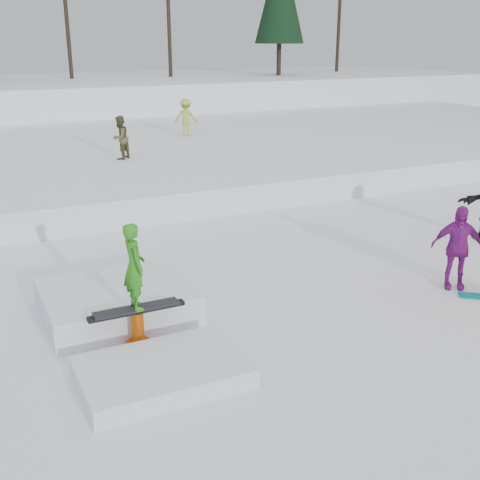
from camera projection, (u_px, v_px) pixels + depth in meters
name	position (u px, v px, depth m)	size (l,w,h in m)	color
ground	(265.00, 341.00, 10.08)	(120.00, 120.00, 0.00)	white
snow_berm	(24.00, 102.00, 35.24)	(60.00, 14.00, 2.40)	white
snow_midrise	(73.00, 156.00, 23.58)	(50.00, 18.00, 0.80)	white
walker_olive	(120.00, 138.00, 20.63)	(0.72, 0.56, 1.48)	#4B4827
walker_ygreen	(186.00, 117.00, 25.58)	(1.00, 0.57, 1.55)	#ACBC39
spectator_purple	(457.00, 247.00, 11.96)	(1.01, 0.42, 1.72)	#831984
jib_rail_feature	(128.00, 315.00, 10.32)	(2.60, 4.40, 2.11)	white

